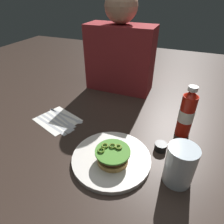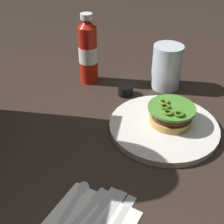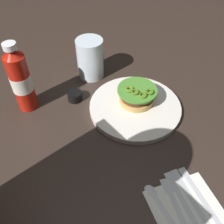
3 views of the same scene
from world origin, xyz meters
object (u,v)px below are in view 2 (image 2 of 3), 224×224
at_px(condiment_cup, 125,90).
at_px(water_glass, 167,67).
at_px(ketchup_bottle, 88,52).
at_px(burger_sandwich, 172,114).
at_px(dinner_plate, 163,127).
at_px(spoon_utensil, 69,208).
at_px(table_knife, 90,221).
at_px(fork_utensil, 78,219).

bearing_deg(condiment_cup, water_glass, -58.25).
relative_size(ketchup_bottle, condiment_cup, 4.77).
height_order(burger_sandwich, ketchup_bottle, ketchup_bottle).
bearing_deg(dinner_plate, spoon_utensil, 148.89).
bearing_deg(burger_sandwich, water_glass, 5.68).
relative_size(ketchup_bottle, table_knife, 1.09).
relative_size(condiment_cup, spoon_utensil, 0.23).
height_order(ketchup_bottle, condiment_cup, ketchup_bottle).
relative_size(burger_sandwich, spoon_utensil, 0.59).
height_order(dinner_plate, table_knife, dinner_plate).
xyz_separation_m(burger_sandwich, table_knife, (-0.30, 0.14, -0.04)).
bearing_deg(ketchup_bottle, fork_utensil, -168.88).
relative_size(table_knife, fork_utensil, 1.03).
height_order(water_glass, fork_utensil, water_glass).
xyz_separation_m(burger_sandwich, water_glass, (0.21, 0.02, 0.03)).
height_order(condiment_cup, fork_utensil, condiment_cup).
xyz_separation_m(dinner_plate, ketchup_bottle, (0.21, 0.24, 0.09)).
distance_m(dinner_plate, condiment_cup, 0.19).
bearing_deg(condiment_cup, table_knife, 179.52).
xyz_separation_m(ketchup_bottle, fork_utensil, (-0.50, -0.10, -0.09)).
distance_m(burger_sandwich, water_glass, 0.21).
bearing_deg(fork_utensil, spoon_utensil, 49.32).
distance_m(ketchup_bottle, condiment_cup, 0.16).
xyz_separation_m(water_glass, table_knife, (-0.51, 0.12, -0.06)).
distance_m(ketchup_bottle, fork_utensil, 0.52).
bearing_deg(table_knife, condiment_cup, -0.48).
relative_size(dinner_plate, ketchup_bottle, 1.27).
height_order(ketchup_bottle, spoon_utensil, ketchup_bottle).
bearing_deg(ketchup_bottle, condiment_cup, -117.42).
distance_m(dinner_plate, burger_sandwich, 0.04).
distance_m(water_glass, condiment_cup, 0.14).
bearing_deg(burger_sandwich, condiment_cup, 44.12).
bearing_deg(water_glass, spoon_utensil, 161.80).
bearing_deg(spoon_utensil, dinner_plate, -31.11).
bearing_deg(fork_utensil, dinner_plate, -25.93).
height_order(dinner_plate, spoon_utensil, dinner_plate).
xyz_separation_m(burger_sandwich, ketchup_bottle, (0.20, 0.26, 0.06)).
bearing_deg(fork_utensil, water_glass, -15.23).
bearing_deg(water_glass, condiment_cup, 121.75).
distance_m(burger_sandwich, table_knife, 0.33).
bearing_deg(table_knife, water_glass, -12.88).
height_order(table_knife, fork_utensil, same).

